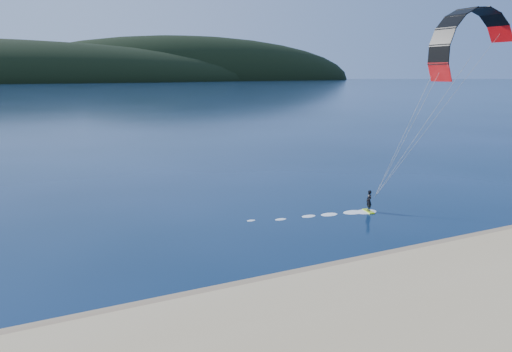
{
  "coord_description": "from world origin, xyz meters",
  "views": [
    {
      "loc": [
        -10.82,
        -17.78,
        11.51
      ],
      "look_at": [
        3.1,
        10.0,
        5.0
      ],
      "focal_mm": 34.54,
      "sensor_mm": 36.0,
      "label": 1
    }
  ],
  "objects": [
    {
      "name": "headland",
      "position": [
        0.63,
        745.28,
        0.0
      ],
      "size": [
        1200.0,
        310.0,
        140.0
      ],
      "color": "black",
      "rests_on": "ground"
    },
    {
      "name": "kitesurfer_near",
      "position": [
        22.43,
        10.87,
        12.42
      ],
      "size": [
        22.0,
        6.14,
        16.35
      ],
      "color": "#BBE81B",
      "rests_on": "ground"
    },
    {
      "name": "ground",
      "position": [
        0.0,
        0.0,
        0.0
      ],
      "size": [
        1800.0,
        1800.0,
        0.0
      ],
      "primitive_type": "plane",
      "color": "#061B32",
      "rests_on": "ground"
    },
    {
      "name": "wet_sand",
      "position": [
        0.0,
        4.5,
        0.05
      ],
      "size": [
        220.0,
        2.5,
        0.1
      ],
      "color": "#967657",
      "rests_on": "ground"
    }
  ]
}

